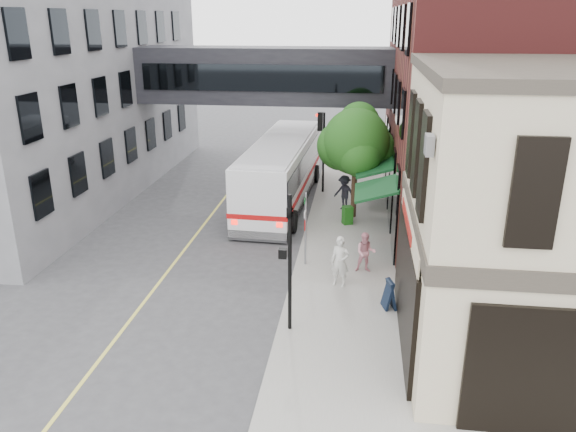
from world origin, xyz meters
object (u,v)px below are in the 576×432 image
(pedestrian_a, at_px, (340,262))
(pedestrian_c, at_px, (344,193))
(bus, at_px, (282,169))
(newspaper_box, at_px, (347,215))
(sandwich_board, at_px, (389,294))
(pedestrian_b, at_px, (366,252))

(pedestrian_a, height_order, pedestrian_c, pedestrian_a)
(bus, xyz_separation_m, newspaper_box, (3.67, -3.47, -1.27))
(pedestrian_a, height_order, sandwich_board, pedestrian_a)
(pedestrian_a, xyz_separation_m, newspaper_box, (0.10, 6.62, -0.52))
(bus, relative_size, sandwich_board, 12.18)
(pedestrian_a, distance_m, sandwich_board, 2.36)
(pedestrian_c, relative_size, newspaper_box, 2.06)
(bus, bearing_deg, pedestrian_a, -70.51)
(pedestrian_c, bearing_deg, sandwich_board, -46.66)
(bus, xyz_separation_m, pedestrian_b, (4.51, -8.76, -0.91))
(pedestrian_c, relative_size, sandwich_board, 1.77)
(pedestrian_b, xyz_separation_m, sandwich_board, (0.81, -2.84, -0.29))
(pedestrian_b, relative_size, pedestrian_c, 0.89)
(bus, height_order, newspaper_box, bus)
(bus, relative_size, newspaper_box, 14.15)
(pedestrian_c, bearing_deg, bus, -168.45)
(bus, xyz_separation_m, pedestrian_c, (3.43, -1.34, -0.81))
(pedestrian_c, distance_m, sandwich_board, 10.44)
(pedestrian_c, xyz_separation_m, newspaper_box, (0.24, -2.14, -0.47))
(newspaper_box, height_order, sandwich_board, sandwich_board)
(bus, distance_m, pedestrian_c, 3.77)
(pedestrian_a, xyz_separation_m, sandwich_board, (1.75, -1.51, -0.44))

